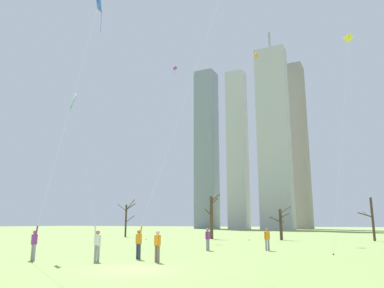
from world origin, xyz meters
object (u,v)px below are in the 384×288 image
Objects in this scene: bystander_watching_nearby at (157,244)px; distant_kite_high_overhead_purple at (171,90)px; bystander_far_off_by_trees at (267,238)px; bare_tree_rightmost at (372,218)px; kite_flyer_midfield_center_green at (90,201)px; bystander_strolling_midfield at (208,238)px; bare_tree_left_of_center at (212,216)px; kite_flyer_far_back_blue at (42,215)px; distant_kite_drifting_left_orange at (255,79)px; bare_tree_right_of_center at (281,223)px; distant_kite_low_near_trees_yellow at (346,68)px; kite_flyer_foreground_left_pink at (152,203)px; bare_tree_leftmost at (127,218)px.

distant_kite_high_overhead_purple is at bearing 118.59° from bystander_watching_nearby.
bystander_far_off_by_trees is 21.69m from bare_tree_rightmost.
bare_tree_rightmost is (14.09, 31.77, -0.71)m from kite_flyer_midfield_center_green.
bystander_strolling_midfield is at bearing -115.93° from bare_tree_rightmost.
bystander_strolling_midfield is 20.90m from bare_tree_left_of_center.
bare_tree_left_of_center is (-11.98, 17.34, 2.01)m from bystander_far_off_by_trees.
distant_kite_high_overhead_purple reaches higher than kite_flyer_far_back_blue.
bystander_far_off_by_trees is at bearing -43.04° from distant_kite_high_overhead_purple.
bare_tree_right_of_center is at bearing -2.64° from distant_kite_drifting_left_orange.
kite_flyer_far_back_blue is at bearing -100.89° from bare_tree_right_of_center.
kite_flyer_midfield_center_green is at bearing -172.56° from bystander_watching_nearby.
bare_tree_rightmost is (0.39, 20.63, -10.61)m from distant_kite_low_near_trees_yellow.
distant_kite_high_overhead_purple reaches higher than kite_flyer_midfield_center_green.
bare_tree_right_of_center is (0.79, 27.92, -1.05)m from kite_flyer_foreground_left_pink.
bare_tree_left_of_center reaches higher than bystander_far_off_by_trees.
kite_flyer_foreground_left_pink is 32.20m from bare_tree_rightmost.
bystander_watching_nearby is 0.33× the size of bare_tree_rightmost.
bystander_strolling_midfield is 0.06× the size of distant_kite_high_overhead_purple.
kite_flyer_foreground_left_pink is 3.59m from kite_flyer_midfield_center_green.
kite_flyer_midfield_center_green is 2.24× the size of bare_tree_rightmost.
kite_flyer_midfield_center_green is 4.89m from bystander_watching_nearby.
kite_flyer_far_back_blue reaches higher than bystander_strolling_midfield.
kite_flyer_midfield_center_green is (1.90, 1.68, 0.81)m from kite_flyer_far_back_blue.
kite_flyer_foreground_left_pink is 17.42m from distant_kite_low_near_trees_yellow.
bare_tree_leftmost is 0.94× the size of bare_tree_left_of_center.
kite_flyer_far_back_blue reaches higher than bare_tree_left_of_center.
distant_kite_drifting_left_orange is at bearing 83.74° from kite_flyer_far_back_blue.
distant_kite_high_overhead_purple reaches higher than distant_kite_low_near_trees_yellow.
distant_kite_high_overhead_purple is 1.58× the size of distant_kite_low_near_trees_yellow.
kite_flyer_midfield_center_green reaches higher than bare_tree_rightmost.
bystander_watching_nearby is at bearing 19.99° from kite_flyer_far_back_blue.
bare_tree_rightmost is at bearing 88.92° from distant_kite_low_near_trees_yellow.
bystander_far_off_by_trees is 21.17m from bare_tree_left_of_center.
kite_flyer_midfield_center_green is at bearing -97.89° from bare_tree_right_of_center.
kite_flyer_foreground_left_pink is 13.28× the size of bystander_watching_nearby.
kite_flyer_far_back_blue reaches higher than kite_flyer_midfield_center_green.
bystander_far_off_by_trees is (4.01, 1.87, 0.00)m from bystander_strolling_midfield.
bare_tree_leftmost is 14.44m from bare_tree_left_of_center.
bystander_strolling_midfield and bystander_far_off_by_trees have the same top height.
distant_kite_drifting_left_orange is 5.10× the size of bare_tree_rightmost.
kite_flyer_far_back_blue is at bearing -114.79° from bystander_strolling_midfield.
bare_tree_left_of_center is (14.39, -1.12, 0.18)m from bare_tree_leftmost.
bare_tree_rightmost reaches higher than bare_tree_right_of_center.
bare_tree_rightmost is at bearing 64.45° from kite_flyer_far_back_blue.
bystander_watching_nearby is 0.28× the size of bare_tree_left_of_center.
distant_kite_high_overhead_purple reaches higher than bare_tree_rightmost.
kite_flyer_foreground_left_pink is at bearing -62.22° from distant_kite_high_overhead_purple.
distant_kite_low_near_trees_yellow reaches higher than bare_tree_rightmost.
bystander_far_off_by_trees is 0.33× the size of bare_tree_rightmost.
distant_kite_high_overhead_purple reaches higher than bystander_watching_nearby.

